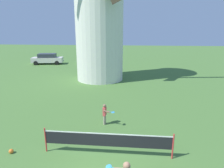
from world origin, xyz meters
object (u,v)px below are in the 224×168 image
tennis_net (107,140)px  player_far (105,113)px  windmill (99,2)px  stray_ball (11,151)px  parked_car_silver (94,58)px  parked_car_cream (47,59)px

tennis_net → player_far: size_ratio=4.55×
windmill → player_far: bearing=-79.7°
stray_ball → parked_car_silver: (-0.67, 22.53, 0.71)m
windmill → parked_car_silver: bearing=104.6°
windmill → player_far: 12.39m
stray_ball → parked_car_silver: size_ratio=0.05×
tennis_net → parked_car_cream: parked_car_cream is taller
windmill → parked_car_cream: size_ratio=3.32×
stray_ball → tennis_net: bearing=3.9°
windmill → parked_car_cream: 14.22m
tennis_net → stray_ball: bearing=-176.1°
tennis_net → parked_car_cream: size_ratio=1.14×
player_far → parked_car_cream: size_ratio=0.25×
stray_ball → parked_car_silver: bearing=91.7°
tennis_net → parked_car_silver: (-4.73, 22.25, 0.12)m
parked_car_silver → parked_car_cream: bearing=-171.7°
parked_car_silver → tennis_net: bearing=-78.0°
tennis_net → parked_car_cream: (-11.52, 21.25, 0.12)m
windmill → stray_ball: size_ratio=80.79×
windmill → parked_car_silver: size_ratio=3.87×
windmill → parked_car_cream: bearing=137.7°
stray_ball → parked_car_silver: parked_car_silver is taller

